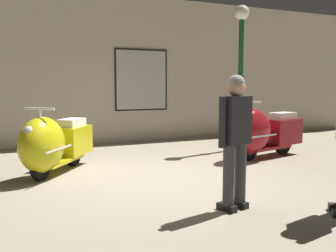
{
  "coord_description": "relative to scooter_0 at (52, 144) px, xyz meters",
  "views": [
    {
      "loc": [
        -2.03,
        -5.11,
        1.43
      ],
      "look_at": [
        0.69,
        1.11,
        0.68
      ],
      "focal_mm": 39.37,
      "sensor_mm": 36.0,
      "label": 1
    }
  ],
  "objects": [
    {
      "name": "scooter_1",
      "position": [
        3.89,
        -0.23,
        0.02
      ],
      "size": [
        1.93,
        0.96,
        1.14
      ],
      "rotation": [
        0.0,
        0.0,
        -2.9
      ],
      "color": "black",
      "rests_on": "ground"
    },
    {
      "name": "lamppost",
      "position": [
        4.1,
        0.79,
        1.36
      ],
      "size": [
        0.32,
        0.32,
        3.15
      ],
      "color": "#144728",
      "rests_on": "ground"
    },
    {
      "name": "scooter_0",
      "position": [
        0.0,
        0.0,
        0.0
      ],
      "size": [
        1.48,
        1.76,
        1.1
      ],
      "rotation": [
        0.0,
        0.0,
        -2.2
      ],
      "color": "black",
      "rests_on": "ground"
    },
    {
      "name": "visitor_0",
      "position": [
        1.73,
        -2.55,
        0.39
      ],
      "size": [
        0.51,
        0.32,
        1.55
      ],
      "rotation": [
        0.0,
        0.0,
        1.85
      ],
      "color": "black",
      "rests_on": "ground"
    },
    {
      "name": "ground_plane",
      "position": [
        1.4,
        -0.93,
        -0.5
      ],
      "size": [
        60.0,
        60.0,
        0.0
      ],
      "primitive_type": "plane",
      "color": "gray"
    },
    {
      "name": "showroom_back_wall",
      "position": [
        1.29,
        2.91,
        1.31
      ],
      "size": [
        18.0,
        0.63,
        3.63
      ],
      "color": "#BCB29E",
      "rests_on": "ground"
    }
  ]
}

